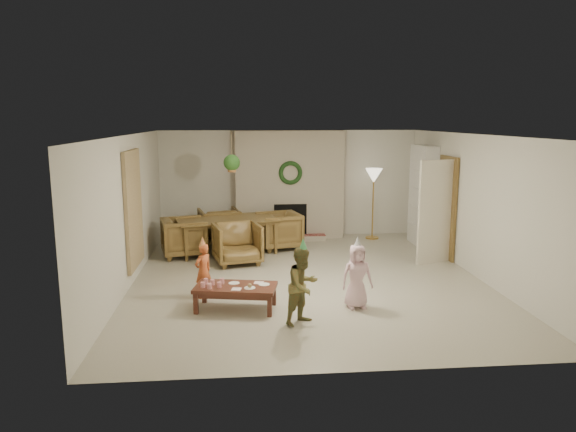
{
  "coord_description": "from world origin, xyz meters",
  "views": [
    {
      "loc": [
        -1.14,
        -8.86,
        2.77
      ],
      "look_at": [
        -0.3,
        0.4,
        1.05
      ],
      "focal_mm": 32.98,
      "sensor_mm": 36.0,
      "label": 1
    }
  ],
  "objects": [
    {
      "name": "door_leaf",
      "position": [
        2.58,
        0.82,
        1.0
      ],
      "size": [
        0.77,
        0.32,
        2.0
      ],
      "primitive_type": "cube",
      "rotation": [
        0.0,
        0.0,
        -1.22
      ],
      "color": "beige",
      "rests_on": "floor"
    },
    {
      "name": "plate_b",
      "position": [
        -1.03,
        -1.54,
        0.37
      ],
      "size": [
        0.19,
        0.19,
        0.01
      ],
      "primitive_type": "cylinder",
      "rotation": [
        0.0,
        0.0,
        -0.19
      ],
      "color": "white",
      "rests_on": "coffee_table_top"
    },
    {
      "name": "party_hat_red",
      "position": [
        -1.74,
        -0.84,
        0.9
      ],
      "size": [
        0.16,
        0.16,
        0.16
      ],
      "primitive_type": "cone",
      "rotation": [
        0.0,
        0.0,
        0.43
      ],
      "color": "gold",
      "rests_on": "child_red"
    },
    {
      "name": "wall_front",
      "position": [
        0.0,
        -3.5,
        1.25
      ],
      "size": [
        7.0,
        0.0,
        7.0
      ],
      "primitive_type": "plane",
      "rotation": [
        -1.57,
        0.0,
        0.0
      ],
      "color": "silver",
      "rests_on": "floor"
    },
    {
      "name": "door_frame",
      "position": [
        2.96,
        1.2,
        1.02
      ],
      "size": [
        0.05,
        0.86,
        2.04
      ],
      "primitive_type": "cube",
      "color": "brown",
      "rests_on": "floor"
    },
    {
      "name": "bookshelf_carcass",
      "position": [
        2.84,
        2.3,
        1.1
      ],
      "size": [
        0.3,
        1.0,
        2.2
      ],
      "primitive_type": "cube",
      "color": "white",
      "rests_on": "floor"
    },
    {
      "name": "books_row_mid",
      "position": [
        2.8,
        2.35,
        0.99
      ],
      "size": [
        0.2,
        0.44,
        0.24
      ],
      "primitive_type": "cube",
      "color": "#255989",
      "rests_on": "bookshelf_shelf_b"
    },
    {
      "name": "books_row_upper",
      "position": [
        2.8,
        2.2,
        1.38
      ],
      "size": [
        0.2,
        0.36,
        0.22
      ],
      "primitive_type": "cube",
      "color": "#B26D26",
      "rests_on": "bookshelf_shelf_c"
    },
    {
      "name": "books_row_lower",
      "position": [
        2.8,
        2.15,
        0.59
      ],
      "size": [
        0.2,
        0.4,
        0.24
      ],
      "primitive_type": "cube",
      "color": "#9C3B1C",
      "rests_on": "bookshelf_shelf_a"
    },
    {
      "name": "floor",
      "position": [
        0.0,
        0.0,
        0.0
      ],
      "size": [
        7.0,
        7.0,
        0.0
      ],
      "primitive_type": "plane",
      "color": "#B7B29E",
      "rests_on": "ground"
    },
    {
      "name": "wall_right",
      "position": [
        3.0,
        0.0,
        1.25
      ],
      "size": [
        0.0,
        7.0,
        7.0
      ],
      "primitive_type": "plane",
      "rotation": [
        1.57,
        0.0,
        -1.57
      ],
      "color": "silver",
      "rests_on": "floor"
    },
    {
      "name": "cup_b",
      "position": [
        -1.67,
        -1.28,
        0.4
      ],
      "size": [
        0.07,
        0.07,
        0.08
      ],
      "primitive_type": "cylinder",
      "rotation": [
        0.0,
        0.0,
        -0.19
      ],
      "color": "white",
      "rests_on": "coffee_table_top"
    },
    {
      "name": "coffee_table_top",
      "position": [
        -1.24,
        -1.41,
        0.34
      ],
      "size": [
        1.27,
        0.8,
        0.05
      ],
      "primitive_type": "cube",
      "rotation": [
        0.0,
        0.0,
        -0.19
      ],
      "color": "#572A1D",
      "rests_on": "floor"
    },
    {
      "name": "cup_f",
      "position": [
        -1.44,
        -1.3,
        0.4
      ],
      "size": [
        0.07,
        0.07,
        0.08
      ],
      "primitive_type": "cylinder",
      "rotation": [
        0.0,
        0.0,
        -0.19
      ],
      "color": "white",
      "rests_on": "coffee_table_top"
    },
    {
      "name": "food_scoop",
      "position": [
        -1.03,
        -1.54,
        0.4
      ],
      "size": [
        0.07,
        0.07,
        0.06
      ],
      "primitive_type": "sphere",
      "rotation": [
        0.0,
        0.0,
        -0.19
      ],
      "color": "tan",
      "rests_on": "plate_b"
    },
    {
      "name": "napkin_left",
      "position": [
        -1.22,
        -1.58,
        0.36
      ],
      "size": [
        0.16,
        0.16,
        0.01
      ],
      "primitive_type": "cube",
      "rotation": [
        0.0,
        0.0,
        -0.19
      ],
      "color": "#FFBBC6",
      "rests_on": "coffee_table_top"
    },
    {
      "name": "fireplace_wreath",
      "position": [
        0.0,
        3.07,
        1.55
      ],
      "size": [
        0.54,
        0.1,
        0.54
      ],
      "primitive_type": "torus",
      "rotation": [
        1.57,
        0.0,
        0.0
      ],
      "color": "#153714",
      "rests_on": "fireplace_mass"
    },
    {
      "name": "coffee_table_apron",
      "position": [
        -1.24,
        -1.41,
        0.27
      ],
      "size": [
        1.16,
        0.69,
        0.07
      ],
      "primitive_type": "cube",
      "rotation": [
        0.0,
        0.0,
        -0.19
      ],
      "color": "#572A1D",
      "rests_on": "floor"
    },
    {
      "name": "coffee_leg_fl",
      "position": [
        -1.81,
        -1.54,
        0.15
      ],
      "size": [
        0.07,
        0.07,
        0.31
      ],
      "primitive_type": "cube",
      "rotation": [
        0.0,
        0.0,
        -0.19
      ],
      "color": "#572A1D",
      "rests_on": "floor"
    },
    {
      "name": "bookshelf_shelf_d",
      "position": [
        2.82,
        2.3,
        1.65
      ],
      "size": [
        0.3,
        0.92,
        0.03
      ],
      "primitive_type": "cube",
      "color": "white",
      "rests_on": "bookshelf_carcass"
    },
    {
      "name": "napkin_right",
      "position": [
        -0.89,
        -1.31,
        0.36
      ],
      "size": [
        0.16,
        0.16,
        0.01
      ],
      "primitive_type": "cube",
      "rotation": [
        0.0,
        0.0,
        -0.19
      ],
      "color": "#FFBBC6",
      "rests_on": "coffee_table_top"
    },
    {
      "name": "bookshelf_shelf_a",
      "position": [
        2.82,
        2.3,
        0.45
      ],
      "size": [
        0.3,
        0.92,
        0.03
      ],
      "primitive_type": "cube",
      "color": "white",
      "rests_on": "bookshelf_carcass"
    },
    {
      "name": "cup_e",
      "position": [
        -1.47,
        -1.47,
        0.4
      ],
      "size": [
        0.07,
        0.07,
        0.08
      ],
      "primitive_type": "cylinder",
      "rotation": [
        0.0,
        0.0,
        -0.19
      ],
      "color": "white",
      "rests_on": "coffee_table_top"
    },
    {
      "name": "dining_chair_left",
      "position": [
        -2.29,
        1.77,
        0.4
      ],
      "size": [
        1.04,
        1.02,
        0.79
      ],
      "primitive_type": "imported",
      "rotation": [
        0.0,
        0.0,
        1.8
      ],
      "color": "brown",
      "rests_on": "floor"
    },
    {
      "name": "coffee_leg_fr",
      "position": [
        -0.76,
        -1.74,
        0.15
      ],
      "size": [
        0.07,
        0.07,
        0.31
      ],
      "primitive_type": "cube",
      "rotation": [
        0.0,
        0.0,
        -0.19
      ],
      "color": "#572A1D",
      "rests_on": "floor"
    },
    {
      "name": "coffee_leg_br",
      "position": [
        -0.67,
        -1.27,
        0.15
      ],
      "size": [
        0.07,
        0.07,
        0.31
      ],
      "primitive_type": "cube",
      "rotation": [
        0.0,
        0.0,
        -0.19
      ],
      "color": "#572A1D",
      "rests_on": "floor"
    },
    {
      "name": "coffee_leg_bl",
      "position": [
        -1.72,
        -1.07,
        0.15
      ],
      "size": [
        0.07,
        0.07,
        0.31
      ],
      "primitive_type": "cube",
      "rotation": [
        0.0,
        0.0,
        -0.19
      ],
      "color": "#572A1D",
      "rests_on": "floor"
    },
    {
      "name": "child_pink",
      "position": [
        0.55,
        -1.48,
        0.48
      ],
      "size": [
        0.5,
        0.35,
        0.96
      ],
      "primitive_type": "imported",
      "rotation": [
        0.0,
        0.0,
        0.1
      ],
      "color": "#F3C2D2",
      "rests_on": "floor"
    },
    {
      "name": "hanging_plant_foliage",
      "position": [
        -1.3,
        1.5,
        1.92
      ],
      "size": [
        0.32,
        0.32,
        0.32
      ],
      "primitive_type": "sphere",
      "color": "#1F4B19",
      "rests_on": "hanging_plant_pot"
    },
    {
      "name": "wall_left",
      "position": [
        -3.0,
        0.0,
        1.25
      ],
      "size": [
        0.0,
        7.0,
        7.0
      ],
      "primitive_type": "plane",
      "rotation": [
        1.57,
        0.0,
        1.57
      ],
      "color": "silver",
      "rests_on": "floor"
    },
    {
      "name": "plate_c",
      "position": [
        -0.82,
        -1.4,
        0.37
      ],
      "size": [
        0.19,
        0.19,
        0.01
      ],
      "primitive_type": "cylinder",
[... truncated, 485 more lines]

